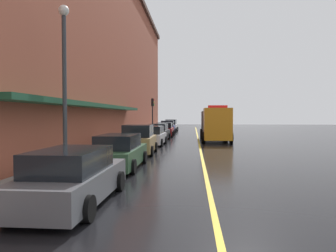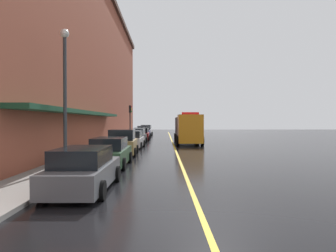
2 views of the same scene
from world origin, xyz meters
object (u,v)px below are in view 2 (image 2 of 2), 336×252
object	(u,v)px
parked_car_3	(133,140)
parked_car_4	(137,137)
parked_car_1	(110,153)
utility_truck	(188,129)
parked_car_5	(141,134)
traffic_light_near	(130,116)
parked_car_6	(144,132)
parked_car_2	(122,143)
parking_meter_1	(138,129)
parking_meter_0	(127,133)
parked_car_7	(146,131)
street_lamp_left	(65,83)
parked_car_0	(84,170)

from	to	relation	value
parked_car_3	parked_car_4	xyz separation A→B (m)	(-0.09, 5.24, 0.02)
parked_car_1	utility_truck	bearing A→B (deg)	-18.17
parked_car_5	traffic_light_near	size ratio (longest dim) A/B	1.14
parked_car_6	parked_car_4	bearing A→B (deg)	178.35
parked_car_2	parking_meter_1	bearing A→B (deg)	1.24
parking_meter_1	utility_truck	bearing A→B (deg)	-69.55
parked_car_4	parking_meter_0	size ratio (longest dim) A/B	3.37
parked_car_7	traffic_light_near	distance (m)	12.15
parked_car_4	parking_meter_1	world-z (taller)	parked_car_4
parked_car_3	street_lamp_left	size ratio (longest dim) A/B	0.62
parked_car_4	parked_car_2	bearing A→B (deg)	-178.03
parked_car_7	traffic_light_near	xyz separation A→B (m)	(-1.37, -11.85, 2.31)
parked_car_6	traffic_light_near	world-z (taller)	traffic_light_near
parked_car_2	traffic_light_near	bearing A→B (deg)	3.06
street_lamp_left	parked_car_3	bearing A→B (deg)	80.81
parked_car_5	traffic_light_near	xyz separation A→B (m)	(-1.40, -0.26, 2.39)
parking_meter_1	parked_car_4	bearing A→B (deg)	-85.79
parked_car_3	street_lamp_left	bearing A→B (deg)	173.03
parking_meter_1	parked_car_5	bearing A→B (deg)	-83.59
parked_car_6	parked_car_5	bearing A→B (deg)	179.21
parked_car_5	parked_car_6	world-z (taller)	parked_car_6
parked_car_0	parked_car_3	distance (m)	17.26
parked_car_1	parked_car_4	world-z (taller)	parked_car_4
traffic_light_near	parked_car_6	bearing A→B (deg)	77.24
parked_car_5	parking_meter_1	xyz separation A→B (m)	(-1.47, 13.05, 0.29)
parked_car_5	traffic_light_near	bearing A→B (deg)	99.59
parked_car_7	street_lamp_left	distance (m)	35.71
parked_car_6	street_lamp_left	size ratio (longest dim) A/B	0.70
parked_car_6	parking_meter_0	xyz separation A→B (m)	(-1.38, -8.36, 0.24)
parked_car_2	parking_meter_0	size ratio (longest dim) A/B	3.15
parked_car_1	parking_meter_1	distance (m)	35.54
parking_meter_1	parked_car_6	bearing A→B (deg)	-79.57
street_lamp_left	parked_car_1	bearing A→B (deg)	35.29
parked_car_0	parked_car_7	size ratio (longest dim) A/B	0.99
parked_car_3	parking_meter_0	size ratio (longest dim) A/B	3.22
parked_car_4	parked_car_7	size ratio (longest dim) A/B	0.91
parked_car_2	parked_car_7	size ratio (longest dim) A/B	0.85
parked_car_6	parking_meter_0	distance (m)	8.48
parked_car_2	street_lamp_left	world-z (taller)	street_lamp_left
parking_meter_0	parked_car_2	bearing A→B (deg)	-84.60
parked_car_3	parked_car_7	xyz separation A→B (m)	(-0.04, 22.63, 0.10)
parked_car_1	parking_meter_0	size ratio (longest dim) A/B	3.63
parked_car_2	parking_meter_0	xyz separation A→B (m)	(-1.33, 14.12, 0.19)
parked_car_1	parked_car_2	distance (m)	5.54
parked_car_0	parked_car_2	bearing A→B (deg)	1.18
utility_truck	street_lamp_left	bearing A→B (deg)	-22.73
parked_car_0	parked_car_1	distance (m)	5.84
parked_car_5	parked_car_7	distance (m)	11.59
parked_car_5	street_lamp_left	world-z (taller)	street_lamp_left
parked_car_7	parking_meter_0	bearing A→B (deg)	175.64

